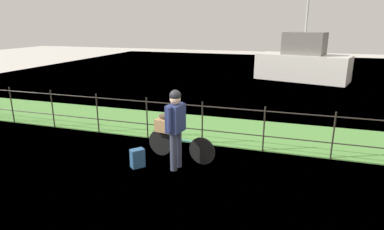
{
  "coord_description": "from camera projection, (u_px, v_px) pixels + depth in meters",
  "views": [
    {
      "loc": [
        2.08,
        -5.32,
        2.95
      ],
      "look_at": [
        -0.1,
        1.46,
        0.9
      ],
      "focal_mm": 30.09,
      "sensor_mm": 36.0,
      "label": 1
    }
  ],
  "objects": [
    {
      "name": "harbor_water",
      "position": [
        252.0,
        82.0,
        16.58
      ],
      "size": [
        30.0,
        30.0,
        0.0
      ],
      "primitive_type": "plane",
      "color": "#426684",
      "rests_on": "ground"
    },
    {
      "name": "iron_fence",
      "position": [
        202.0,
        120.0,
        7.93
      ],
      "size": [
        18.04,
        0.04,
        1.1
      ],
      "color": "#28231E",
      "rests_on": "ground"
    },
    {
      "name": "wooden_crate",
      "position": [
        164.0,
        125.0,
        7.2
      ],
      "size": [
        0.41,
        0.35,
        0.28
      ],
      "primitive_type": "cube",
      "rotation": [
        0.0,
        0.0,
        -0.18
      ],
      "color": "#A87F51",
      "rests_on": "bicycle_main"
    },
    {
      "name": "bicycle_main",
      "position": [
        180.0,
        146.0,
        7.14
      ],
      "size": [
        1.65,
        0.35,
        0.6
      ],
      "color": "black",
      "rests_on": "ground"
    },
    {
      "name": "backpack_on_paving",
      "position": [
        138.0,
        158.0,
        6.78
      ],
      "size": [
        0.32,
        0.33,
        0.4
      ],
      "primitive_type": "cube",
      "rotation": [
        0.0,
        0.0,
        4.01
      ],
      "color": "#28517A",
      "rests_on": "ground"
    },
    {
      "name": "terrier_dog",
      "position": [
        165.0,
        116.0,
        7.13
      ],
      "size": [
        0.32,
        0.19,
        0.18
      ],
      "color": "#4C3D2D",
      "rests_on": "wooden_crate"
    },
    {
      "name": "cyclist_person",
      "position": [
        176.0,
        123.0,
        6.49
      ],
      "size": [
        0.33,
        0.53,
        1.68
      ],
      "color": "#383D51",
      "rests_on": "ground"
    },
    {
      "name": "moored_boat_near",
      "position": [
        303.0,
        63.0,
        16.89
      ],
      "size": [
        4.95,
        3.04,
        4.08
      ],
      "color": "silver",
      "rests_on": "ground"
    },
    {
      "name": "grass_strip",
      "position": [
        214.0,
        129.0,
        9.19
      ],
      "size": [
        27.0,
        2.4,
        0.03
      ],
      "primitive_type": "cube",
      "color": "#569342",
      "rests_on": "ground"
    },
    {
      "name": "ground_plane",
      "position": [
        174.0,
        179.0,
        6.3
      ],
      "size": [
        60.0,
        60.0,
        0.0
      ],
      "primitive_type": "plane",
      "color": "beige"
    }
  ]
}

